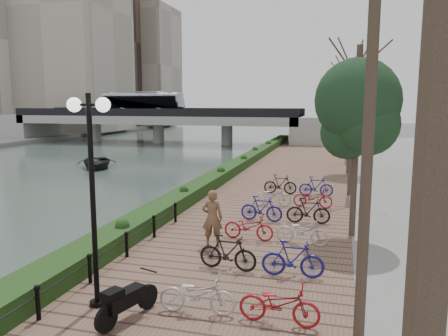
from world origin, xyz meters
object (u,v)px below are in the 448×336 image
at_px(motorcycle, 128,299).
at_px(pedestrian, 212,218).
at_px(lamppost, 91,155).
at_px(boat, 97,162).

xyz_separation_m(motorcycle, pedestrian, (0.34, 5.17, 0.45)).
xyz_separation_m(lamppost, pedestrian, (1.35, 4.73, -2.55)).
height_order(motorcycle, boat, motorcycle).
distance_m(lamppost, pedestrian, 5.54).
bearing_deg(boat, lamppost, -89.79).
bearing_deg(pedestrian, motorcycle, 77.19).
height_order(lamppost, pedestrian, lamppost).
bearing_deg(lamppost, boat, 121.32).
bearing_deg(motorcycle, lamppost, 174.29).
distance_m(motorcycle, boat, 26.39).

